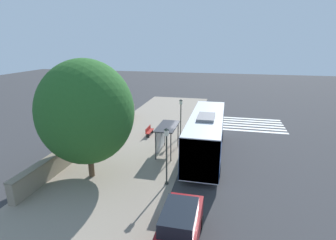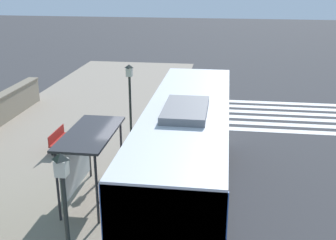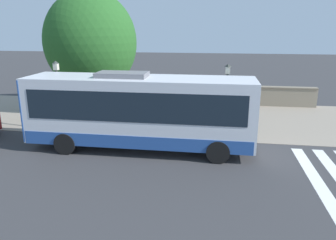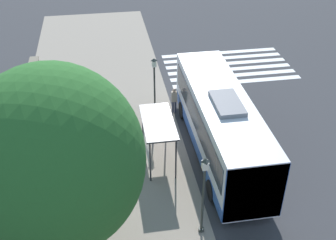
% 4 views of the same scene
% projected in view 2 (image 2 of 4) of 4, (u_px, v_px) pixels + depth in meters
% --- Properties ---
extents(ground_plane, '(120.00, 120.00, 0.00)m').
position_uv_depth(ground_plane, '(143.00, 191.00, 14.90)').
color(ground_plane, '#353538').
rests_on(ground_plane, ground).
extents(sidewalk_plaza, '(9.00, 44.00, 0.02)m').
position_uv_depth(sidewalk_plaza, '(23.00, 182.00, 15.49)').
color(sidewalk_plaza, gray).
rests_on(sidewalk_plaza, ground).
extents(crosswalk_stripes, '(9.00, 5.25, 0.01)m').
position_uv_depth(crosswalk_stripes, '(266.00, 115.00, 22.78)').
color(crosswalk_stripes, silver).
rests_on(crosswalk_stripes, ground).
extents(bus, '(2.65, 10.45, 3.65)m').
position_uv_depth(bus, '(187.00, 151.00, 13.46)').
color(bus, silver).
rests_on(bus, ground).
extents(bus_shelter, '(1.52, 3.33, 2.41)m').
position_uv_depth(bus_shelter, '(87.00, 144.00, 13.80)').
color(bus_shelter, '#2D2D33').
rests_on(bus_shelter, ground).
extents(pedestrian, '(0.34, 0.22, 1.65)m').
position_uv_depth(pedestrian, '(160.00, 129.00, 17.99)').
color(pedestrian, '#2D3347').
rests_on(pedestrian, ground).
extents(bench, '(0.40, 1.69, 0.88)m').
position_uv_depth(bench, '(59.00, 139.00, 18.21)').
color(bench, maroon).
rests_on(bench, ground).
extents(street_lamp_near, '(0.28, 0.28, 3.80)m').
position_uv_depth(street_lamp_near, '(130.00, 101.00, 17.46)').
color(street_lamp_near, '#2D332D').
rests_on(street_lamp_near, ground).
extents(street_lamp_far, '(0.28, 0.28, 3.90)m').
position_uv_depth(street_lamp_far, '(66.00, 221.00, 8.89)').
color(street_lamp_far, '#2D332D').
rests_on(street_lamp_far, ground).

